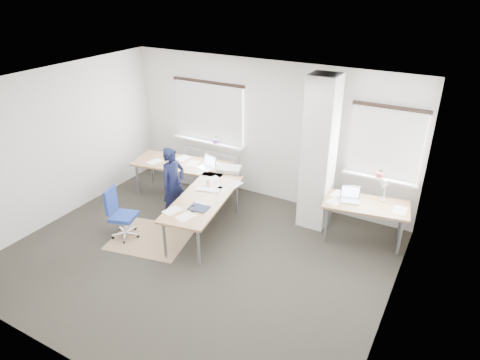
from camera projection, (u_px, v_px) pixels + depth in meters
The scene contains 8 objects.
ground at pixel (197, 256), 7.10m from camera, with size 6.00×6.00×0.00m, color black.
room_shell at pixel (219, 151), 6.60m from camera, with size 6.04×5.04×2.82m.
floor_mat at pixel (151, 238), 7.56m from camera, with size 1.31×1.11×0.01m, color #977552.
white_crate at pixel (188, 175), 9.59m from camera, with size 0.45×0.31×0.27m, color white.
desk_main at pixel (195, 181), 8.07m from camera, with size 2.82×2.63×0.96m.
desk_side at pixel (366, 206), 7.22m from camera, with size 1.50×0.93×1.22m.
task_chair at pixel (123, 224), 7.52m from camera, with size 0.52×0.51×0.93m.
person at pixel (173, 184), 7.89m from camera, with size 0.52×0.34×1.43m, color black.
Camera 1 is at (3.47, -4.73, 4.26)m, focal length 32.00 mm.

